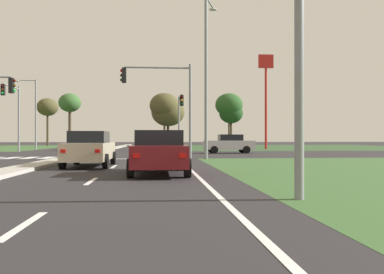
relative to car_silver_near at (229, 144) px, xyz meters
The scene contains 28 objects.
ground_plane 11.84m from the car_silver_near, behind, with size 200.00×200.00×0.00m, color #282628.
grass_verge_far_right 26.60m from the car_silver_near, 58.67° to the left, with size 35.00×35.00×0.01m, color #2D4C28.
median_island_far 25.99m from the car_silver_near, 116.71° to the left, with size 1.20×36.00×0.14m, color #ADA89E.
lane_dash_near 28.80m from the car_silver_near, 106.50° to the right, with size 0.14×2.00×0.01m, color silver.
lane_dash_second 23.11m from the car_silver_near, 110.73° to the right, with size 0.14×2.00×0.01m, color silver.
lane_dash_third 17.64m from the car_silver_near, 117.65° to the right, with size 0.14×2.00×0.01m, color silver.
edge_line_right 20.39m from the car_silver_near, 103.70° to the right, with size 0.14×24.00×0.01m, color silver.
stop_bar_near 11.83m from the car_silver_near, 131.85° to the right, with size 6.40×0.50×0.01m, color silver.
crosswalk_bar_third 17.28m from the car_silver_near, 156.09° to the right, with size 0.70×2.80×0.01m, color silver.
crosswalk_bar_fourth 16.23m from the car_silver_near, 154.45° to the right, with size 0.70×2.80×0.01m, color silver.
crosswalk_bar_fifth 15.20m from the car_silver_near, 152.57° to the right, with size 0.70×2.80×0.01m, color silver.
car_silver_near is the anchor object (origin of this frame).
car_navy_second 16.95m from the car_silver_near, 145.44° to the left, with size 2.04×4.55×1.55m.
car_maroon_third 20.27m from the car_silver_near, 107.61° to the right, with size 2.08×4.57×1.58m.
car_beige_fourth 17.88m from the car_silver_near, 121.28° to the right, with size 2.01×4.61×1.62m.
traffic_signal_far_right 5.90m from the car_silver_near, 142.33° to the left, with size 0.32×4.53×5.38m.
traffic_signal_far_left 19.86m from the car_silver_near, 169.99° to the left, with size 0.32×4.18×6.20m.
traffic_signal_near_right 10.65m from the car_silver_near, 123.95° to the right, with size 4.58×0.32×6.08m.
street_lamp_second 10.98m from the car_silver_near, 108.44° to the right, with size 1.10×2.19×10.13m.
street_lamp_third 24.44m from the car_silver_near, 147.56° to the left, with size 2.39×0.46×8.03m.
pedestrian_at_median 16.98m from the car_silver_near, 134.72° to the left, with size 0.34×0.34×1.82m.
fastfood_pole_sign 16.11m from the car_silver_near, 61.57° to the left, with size 1.80×0.40×11.34m.
treeline_second 44.00m from the car_silver_near, 125.00° to the left, with size 3.59×3.59×8.17m.
treeline_third 38.40m from the car_silver_near, 122.66° to the left, with size 3.58×3.58×8.61m.
treeline_fourth 32.89m from the car_silver_near, 97.82° to the left, with size 5.56×5.56×8.02m.
treeline_fifth 32.26m from the car_silver_near, 99.16° to the left, with size 4.86×4.86×8.77m.
treeline_sixth 34.69m from the car_silver_near, 79.58° to the left, with size 4.76×4.76×9.09m.
treeline_seventh 34.86m from the car_silver_near, 78.98° to the left, with size 4.14×4.14×7.39m.
Camera 1 is at (5.49, -1.88, 1.30)m, focal length 36.79 mm.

